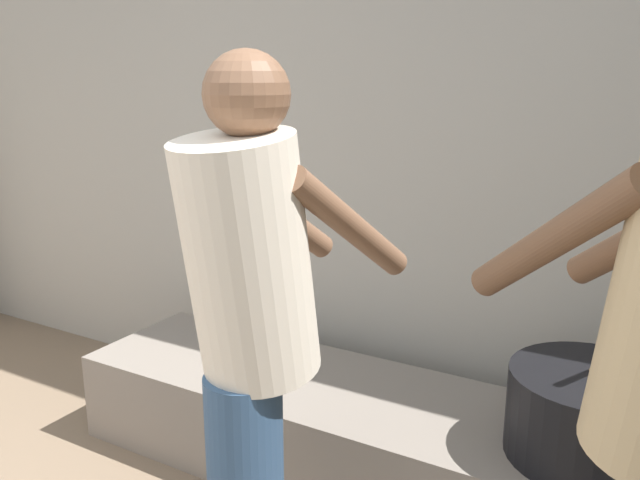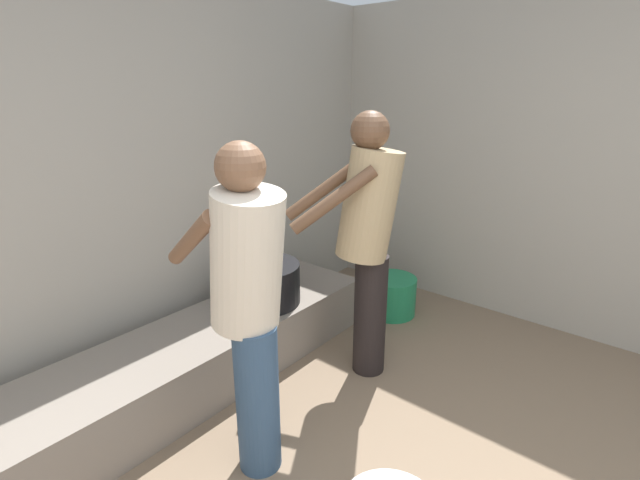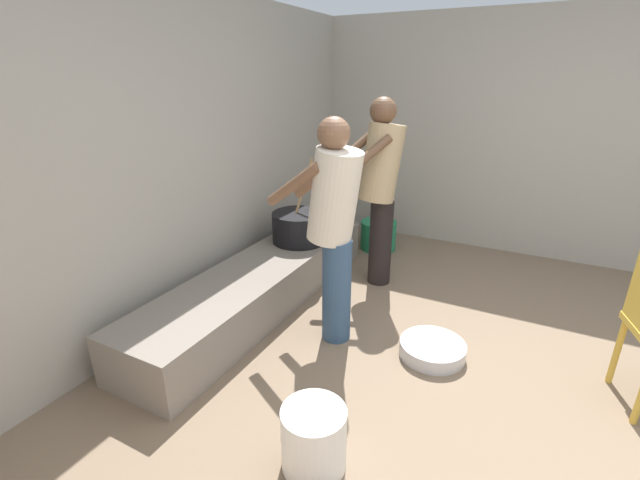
# 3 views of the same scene
# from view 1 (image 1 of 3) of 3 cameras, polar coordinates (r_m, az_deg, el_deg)

# --- Properties ---
(block_enclosure_rear) EXTENTS (5.51, 0.20, 2.35)m
(block_enclosure_rear) POSITION_cam_1_polar(r_m,az_deg,el_deg) (2.75, 4.41, 8.06)
(block_enclosure_rear) COLOR #9E998E
(block_enclosure_rear) RESTS_ON ground_plane
(hearth_ledge) EXTENTS (2.60, 0.60, 0.35)m
(hearth_ledge) POSITION_cam_1_polar(r_m,az_deg,el_deg) (2.47, 7.47, -17.58)
(hearth_ledge) COLOR slate
(hearth_ledge) RESTS_ON ground_plane
(cooking_pot_main) EXTENTS (0.48, 0.48, 0.72)m
(cooking_pot_main) POSITION_cam_1_polar(r_m,az_deg,el_deg) (2.17, 22.35, -13.85)
(cooking_pot_main) COLOR black
(cooking_pot_main) RESTS_ON hearth_ledge
(cook_in_cream_shirt) EXTENTS (0.44, 0.69, 1.53)m
(cook_in_cream_shirt) POSITION_cam_1_polar(r_m,az_deg,el_deg) (1.65, -6.02, -7.20)
(cook_in_cream_shirt) COLOR navy
(cook_in_cream_shirt) RESTS_ON ground_plane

